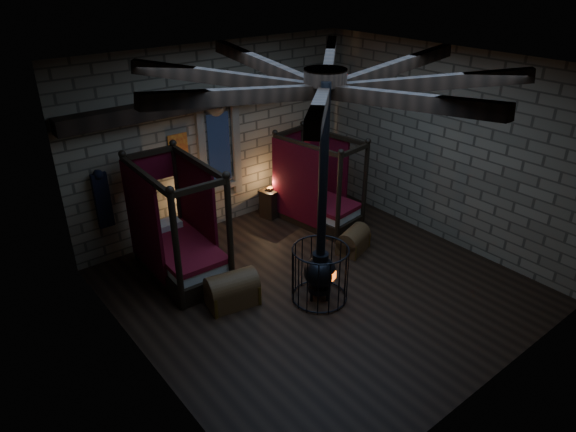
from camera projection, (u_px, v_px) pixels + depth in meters
room at (321, 95)px, 8.41m from camera, size 7.02×7.02×4.29m
bed_left at (179, 247)px, 10.25m from camera, size 1.26×2.28×2.34m
bed_right at (316, 201)px, 12.29m from camera, size 1.34×2.15×2.11m
trunk_left at (232, 290)px, 9.41m from camera, size 1.01×0.74×0.67m
trunk_right at (353, 241)px, 11.14m from camera, size 0.86×0.69×0.55m
nightstand_left at (194, 227)px, 11.40m from camera, size 0.49×0.47×0.93m
nightstand_right at (270, 203)px, 12.57m from camera, size 0.53×0.52×0.77m
stove at (320, 269)px, 9.41m from camera, size 1.05×1.05×4.05m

